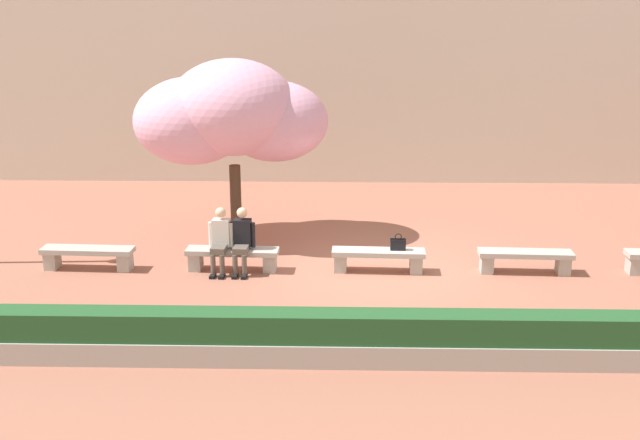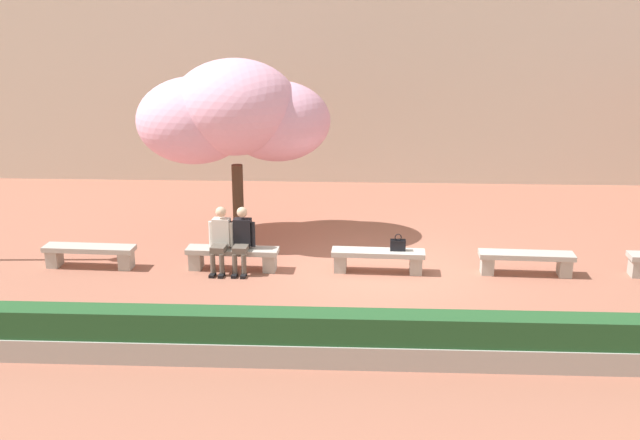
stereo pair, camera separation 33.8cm
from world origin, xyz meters
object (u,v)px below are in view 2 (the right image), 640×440
at_px(handbag, 398,244).
at_px(person_seated_right, 242,237).
at_px(stone_bench_near_west, 233,255).
at_px(stone_bench_near_east, 526,260).
at_px(person_seated_left, 221,237).
at_px(stone_bench_center, 378,257).
at_px(cherry_tree_main, 233,115).
at_px(stone_bench_west_end, 90,253).

bearing_deg(handbag, person_seated_right, -178.59).
bearing_deg(stone_bench_near_west, stone_bench_near_east, 0.00).
xyz_separation_m(stone_bench_near_west, person_seated_left, (-0.22, -0.05, 0.39)).
height_order(stone_bench_near_west, person_seated_right, person_seated_right).
distance_m(stone_bench_near_west, person_seated_right, 0.45).
distance_m(stone_bench_center, person_seated_right, 2.72).
bearing_deg(stone_bench_near_west, person_seated_right, -14.55).
bearing_deg(person_seated_left, stone_bench_center, 0.98).
relative_size(stone_bench_near_west, cherry_tree_main, 0.44).
relative_size(person_seated_right, cherry_tree_main, 0.31).
bearing_deg(person_seated_right, stone_bench_near_east, 0.55).
distance_m(stone_bench_west_end, person_seated_left, 2.71).
height_order(stone_bench_near_west, cherry_tree_main, cherry_tree_main).
bearing_deg(stone_bench_near_east, person_seated_right, -179.45).
height_order(stone_bench_near_west, handbag, handbag).
bearing_deg(stone_bench_center, person_seated_left, -179.02).
bearing_deg(cherry_tree_main, handbag, -30.54).
xyz_separation_m(stone_bench_near_east, handbag, (-2.51, 0.02, 0.27)).
bearing_deg(person_seated_left, handbag, 1.24).
bearing_deg(cherry_tree_main, stone_bench_near_west, -83.25).
bearing_deg(stone_bench_west_end, handbag, 0.21).
bearing_deg(handbag, person_seated_left, -178.76).
xyz_separation_m(stone_bench_near_east, person_seated_left, (-6.00, -0.05, 0.39)).
bearing_deg(person_seated_left, person_seated_right, -0.02).
bearing_deg(stone_bench_center, person_seated_right, -178.86).
xyz_separation_m(stone_bench_center, handbag, (0.38, 0.02, 0.27)).
relative_size(stone_bench_center, cherry_tree_main, 0.44).
bearing_deg(cherry_tree_main, person_seated_right, -78.08).
bearing_deg(person_seated_left, stone_bench_west_end, 178.86).
bearing_deg(person_seated_left, cherry_tree_main, 90.86).
distance_m(stone_bench_west_end, handbag, 6.17).
height_order(stone_bench_near_east, person_seated_left, person_seated_left).
relative_size(handbag, cherry_tree_main, 0.08).
bearing_deg(stone_bench_west_end, stone_bench_center, 0.00).
relative_size(stone_bench_near_east, handbag, 5.45).
height_order(stone_bench_center, person_seated_right, person_seated_right).
xyz_separation_m(stone_bench_near_west, person_seated_right, (0.21, -0.05, 0.39)).
xyz_separation_m(stone_bench_near_east, cherry_tree_main, (-6.03, 2.10, 2.48)).
bearing_deg(cherry_tree_main, person_seated_left, -89.14).
distance_m(stone_bench_near_east, person_seated_right, 5.59).
bearing_deg(cherry_tree_main, stone_bench_west_end, -141.50).
relative_size(stone_bench_center, handbag, 5.45).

